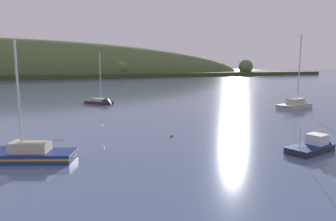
{
  "coord_description": "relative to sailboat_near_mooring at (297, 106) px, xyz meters",
  "views": [
    {
      "loc": [
        -20.28,
        2.14,
        8.38
      ],
      "look_at": [
        1.52,
        40.45,
        1.89
      ],
      "focal_mm": 32.02,
      "sensor_mm": 36.0,
      "label": 1
    }
  ],
  "objects": [
    {
      "name": "sailboat_far_left",
      "position": [
        -51.91,
        -11.0,
        -0.09
      ],
      "size": [
        8.45,
        6.26,
        11.87
      ],
      "rotation": [
        0.0,
        0.0,
        2.64
      ],
      "color": "navy",
      "rests_on": "ground"
    },
    {
      "name": "far_shoreline_hill",
      "position": [
        -50.54,
        225.64,
        -0.28
      ],
      "size": [
        585.5,
        122.57,
        60.06
      ],
      "rotation": [
        0.0,
        0.0,
        -0.02
      ],
      "color": "#35401E",
      "rests_on": "ground"
    },
    {
      "name": "fishing_boat_moored",
      "position": [
        -26.34,
        -21.91,
        -0.02
      ],
      "size": [
        5.87,
        2.81,
        3.55
      ],
      "rotation": [
        0.0,
        0.0,
        0.09
      ],
      "color": "#232328",
      "rests_on": "ground"
    },
    {
      "name": "sailboat_near_mooring",
      "position": [
        0.0,
        0.0,
        0.0
      ],
      "size": [
        9.83,
        4.62,
        16.15
      ],
      "rotation": [
        0.0,
        0.0,
        0.15
      ],
      "color": "#ADB2BC",
      "rests_on": "ground"
    },
    {
      "name": "mooring_buoy_foreground",
      "position": [
        -35.51,
        -9.43,
        -0.38
      ],
      "size": [
        0.45,
        0.45,
        0.53
      ],
      "color": "#EA5B19",
      "rests_on": "ground"
    },
    {
      "name": "sailboat_midwater_white",
      "position": [
        -33.24,
        25.7,
        -0.19
      ],
      "size": [
        5.78,
        8.0,
        12.81
      ],
      "rotation": [
        0.0,
        0.0,
        5.16
      ],
      "color": "#232328",
      "rests_on": "ground"
    }
  ]
}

